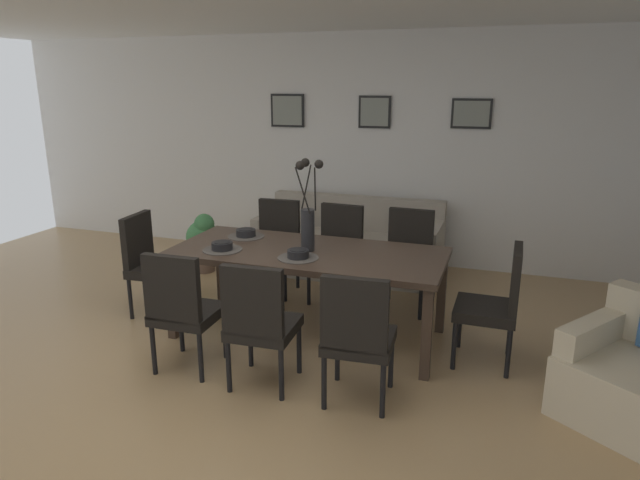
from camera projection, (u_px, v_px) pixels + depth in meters
The scene contains 23 objects.
ground_plane at pixel (222, 386), 3.89m from camera, with size 9.00×9.00×0.00m, color tan.
back_wall_panel at pixel (352, 149), 6.49m from camera, with size 9.00×0.10×2.60m, color silver.
dining_table at pixel (308, 258), 4.52m from camera, with size 2.20×0.96×0.74m.
dining_chair_near_left at pixel (182, 306), 3.97m from camera, with size 0.45×0.45×0.92m.
dining_chair_near_right at pixel (276, 242), 5.57m from camera, with size 0.46×0.46×0.92m.
dining_chair_far_left at pixel (259, 320), 3.74m from camera, with size 0.46×0.46×0.92m.
dining_chair_far_right at pixel (338, 248), 5.35m from camera, with size 0.47×0.47×0.92m.
dining_chair_mid_left at pixel (357, 333), 3.54m from camera, with size 0.47×0.47×0.92m.
dining_chair_mid_right at pixel (407, 255), 5.16m from camera, with size 0.45×0.45×0.92m.
dining_chair_head_west at pixel (150, 259), 5.02m from camera, with size 0.47×0.47×0.92m.
dining_chair_head_east at pixel (497, 300), 4.08m from camera, with size 0.45×0.45×0.92m.
centerpiece_vase at pixel (308, 216), 4.42m from camera, with size 0.21×0.23×0.73m.
placemat_near_left at pixel (222, 250), 4.51m from camera, with size 0.32×0.32×0.01m, color #4C4742.
bowl_near_left at pixel (222, 245), 4.50m from camera, with size 0.17×0.17×0.07m.
placemat_near_right at pixel (246, 236), 4.90m from camera, with size 0.32×0.32×0.01m, color #4C4742.
bowl_near_right at pixel (246, 232), 4.89m from camera, with size 0.17×0.17×0.07m.
placemat_far_left at pixel (298, 258), 4.30m from camera, with size 0.32×0.32×0.01m, color #4C4742.
bowl_far_left at pixel (298, 253), 4.29m from camera, with size 0.17×0.17×0.07m.
sofa at pixel (350, 247), 6.22m from camera, with size 1.99×0.84×0.80m.
framed_picture_left at pixel (287, 111), 6.55m from camera, with size 0.41×0.03×0.38m.
framed_picture_center at pixel (375, 112), 6.22m from camera, with size 0.37×0.03×0.36m.
framed_picture_right at pixel (471, 114), 5.89m from camera, with size 0.42×0.03×0.31m.
potted_plant at pixel (203, 239), 6.18m from camera, with size 0.36×0.36×0.67m.
Camera 1 is at (1.77, -3.05, 2.05)m, focal length 31.22 mm.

